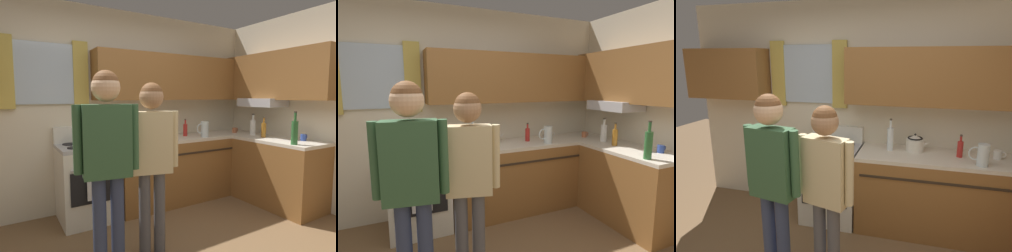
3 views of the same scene
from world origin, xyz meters
TOP-DOWN VIEW (x-y plane):
  - back_wall_unit at (0.07, 1.82)m, footprint 4.60×0.42m
  - kitchen_counter_run at (1.43, 1.25)m, footprint 2.30×1.75m
  - stove_oven at (-0.34, 1.54)m, footprint 0.65×0.67m
  - bottle_sauce_red at (1.08, 1.57)m, footprint 0.06×0.06m
  - bottle_wine_green at (1.77, 0.29)m, footprint 0.08×0.08m
  - bottle_oil_amber at (1.94, 0.89)m, footprint 0.06×0.06m
  - bottle_tall_clear at (0.34, 1.61)m, footprint 0.07×0.07m
  - bottle_milk_white at (2.00, 1.14)m, footprint 0.08×0.08m
  - mug_cobalt_blue at (2.14, 0.41)m, footprint 0.11×0.07m
  - cup_terracotta at (1.96, 1.47)m, footprint 0.11×0.07m
  - mug_ceramic_white at (1.46, 1.60)m, footprint 0.13×0.08m
  - stovetop_kettle at (0.61, 1.64)m, footprint 0.27×0.20m
  - water_pitcher at (1.26, 1.35)m, footprint 0.19×0.11m
  - adult_left at (-0.48, 0.39)m, footprint 0.51×0.23m
  - adult_in_plaid at (-0.05, 0.46)m, footprint 0.48×0.24m

SIDE VIEW (x-z plane):
  - kitchen_counter_run at x=1.43m, z-range 0.00..0.90m
  - stove_oven at x=-0.34m, z-range -0.08..1.02m
  - cup_terracotta at x=1.96m, z-range 0.90..0.98m
  - mug_cobalt_blue at x=2.14m, z-range 0.90..0.99m
  - mug_ceramic_white at x=1.46m, z-range 0.90..1.00m
  - bottle_sauce_red at x=1.08m, z-range 0.87..1.12m
  - stovetop_kettle at x=0.61m, z-range 0.89..1.10m
  - adult_in_plaid at x=-0.05m, z-range 0.21..1.79m
  - bottle_oil_amber at x=1.94m, z-range 0.87..1.15m
  - water_pitcher at x=1.26m, z-range 0.90..1.12m
  - bottle_milk_white at x=2.00m, z-range 0.86..1.18m
  - bottle_tall_clear at x=0.34m, z-range 0.86..1.22m
  - bottle_wine_green at x=1.77m, z-range 0.85..1.25m
  - adult_left at x=-0.48m, z-range 0.22..1.89m
  - back_wall_unit at x=0.07m, z-range 0.16..2.76m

